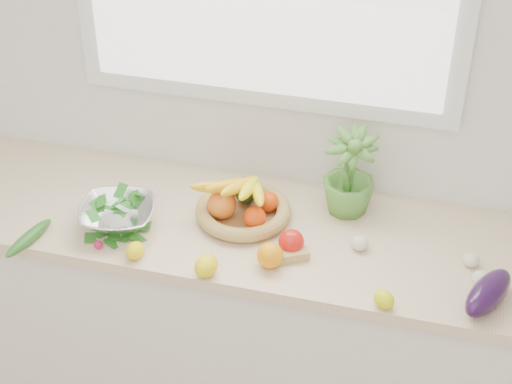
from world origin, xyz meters
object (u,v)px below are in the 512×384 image
(apple, at_px, (291,242))
(colander_with_spinach, at_px, (117,210))
(fruit_basket, at_px, (242,205))
(cucumber, at_px, (29,238))
(eggplant, at_px, (488,293))
(potted_herb, at_px, (349,174))

(apple, bearing_deg, colander_with_spinach, -178.46)
(fruit_basket, bearing_deg, cucumber, -153.53)
(apple, relative_size, colander_with_spinach, 0.28)
(colander_with_spinach, bearing_deg, cucumber, -147.20)
(colander_with_spinach, bearing_deg, apple, 1.54)
(eggplant, bearing_deg, apple, 171.71)
(apple, bearing_deg, potted_herb, 64.36)
(eggplant, height_order, cucumber, eggplant)
(eggplant, height_order, fruit_basket, fruit_basket)
(eggplant, bearing_deg, colander_with_spinach, 176.50)
(potted_herb, bearing_deg, colander_with_spinach, -157.94)
(potted_herb, relative_size, fruit_basket, 0.78)
(apple, height_order, cucumber, apple)
(cucumber, bearing_deg, apple, 11.83)
(potted_herb, distance_m, fruit_basket, 0.37)
(eggplant, distance_m, fruit_basket, 0.84)
(apple, bearing_deg, cucumber, -168.17)
(apple, relative_size, eggplant, 0.36)
(apple, bearing_deg, fruit_basket, 145.34)
(apple, relative_size, fruit_basket, 0.20)
(cucumber, distance_m, potted_herb, 1.07)
(apple, distance_m, colander_with_spinach, 0.58)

